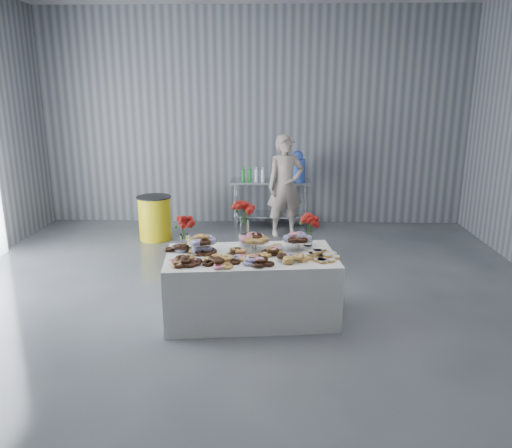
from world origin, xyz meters
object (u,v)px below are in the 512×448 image
(prep_table, at_px, (270,195))
(trash_barrel, at_px, (155,218))
(water_jug, at_px, (298,167))
(display_table, at_px, (251,286))
(person, at_px, (286,186))

(prep_table, relative_size, trash_barrel, 1.97)
(prep_table, bearing_deg, trash_barrel, -157.25)
(water_jug, height_order, trash_barrel, water_jug)
(prep_table, distance_m, water_jug, 0.73)
(display_table, xyz_separation_m, prep_table, (0.20, 3.85, 0.24))
(water_jug, bearing_deg, person, -114.19)
(display_table, xyz_separation_m, trash_barrel, (-1.80, 3.01, 0.01))
(water_jug, bearing_deg, display_table, -100.36)
(prep_table, bearing_deg, display_table, -93.02)
(person, distance_m, trash_barrel, 2.35)
(trash_barrel, bearing_deg, display_table, -59.12)
(prep_table, relative_size, person, 0.84)
(display_table, bearing_deg, water_jug, 79.64)
(person, bearing_deg, water_jug, 51.06)
(water_jug, xyz_separation_m, person, (-0.23, -0.52, -0.25))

